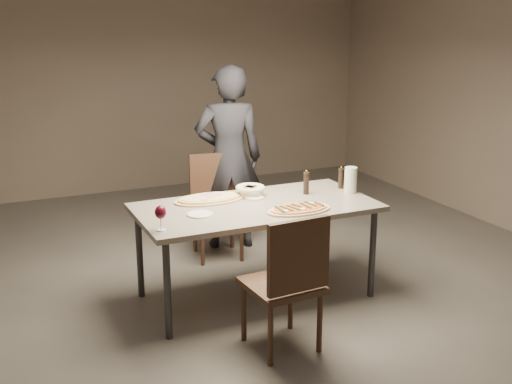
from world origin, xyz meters
name	(u,v)px	position (x,y,z in m)	size (l,w,h in m)	color
room	(256,119)	(0.00, 0.00, 1.40)	(7.00, 7.00, 7.00)	#56504A
dining_table	(256,212)	(0.00, 0.00, 0.69)	(1.80, 0.90, 0.75)	gray
zucchini_pizza	(299,209)	(0.22, -0.27, 0.77)	(0.50, 0.28, 0.05)	tan
ham_pizza	(210,199)	(-0.28, 0.25, 0.77)	(0.56, 0.31, 0.04)	tan
bread_basket	(250,190)	(0.06, 0.24, 0.80)	(0.23, 0.23, 0.08)	beige
oil_dish	(254,198)	(0.05, 0.15, 0.76)	(0.14, 0.14, 0.02)	white
pepper_mill_left	(341,178)	(0.83, 0.14, 0.84)	(0.05, 0.05, 0.19)	black
pepper_mill_right	(306,183)	(0.49, 0.10, 0.84)	(0.05, 0.05, 0.20)	black
carafe	(351,180)	(0.83, -0.01, 0.85)	(0.10, 0.10, 0.21)	silver
wine_glass	(161,213)	(-0.82, -0.27, 0.87)	(0.08, 0.08, 0.17)	silver
side_plate	(200,214)	(-0.47, -0.07, 0.76)	(0.18, 0.18, 0.01)	white
chair_near	(289,277)	(-0.16, -0.87, 0.53)	(0.48, 0.48, 0.95)	#3E271A
chair_far	(215,200)	(0.05, 1.01, 0.51)	(0.49, 0.49, 0.92)	#3E271A
diner	(229,158)	(0.24, 1.15, 0.85)	(0.62, 0.41, 1.71)	black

